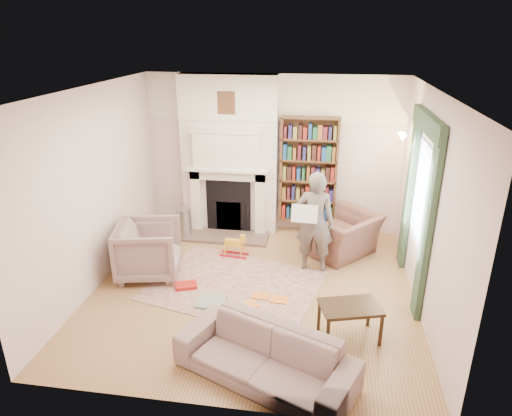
% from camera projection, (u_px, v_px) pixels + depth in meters
% --- Properties ---
extents(floor, '(4.50, 4.50, 0.00)m').
position_uv_depth(floor, '(253.00, 288.00, 6.59)').
color(floor, olive).
rests_on(floor, ground).
extents(ceiling, '(4.50, 4.50, 0.00)m').
position_uv_depth(ceiling, '(253.00, 90.00, 5.57)').
color(ceiling, white).
rests_on(ceiling, wall_back).
extents(wall_back, '(4.50, 0.00, 4.50)m').
position_uv_depth(wall_back, '(273.00, 155.00, 8.15)').
color(wall_back, beige).
rests_on(wall_back, floor).
extents(wall_front, '(4.50, 0.00, 4.50)m').
position_uv_depth(wall_front, '(213.00, 284.00, 4.01)').
color(wall_front, beige).
rests_on(wall_front, floor).
extents(wall_left, '(0.00, 4.50, 4.50)m').
position_uv_depth(wall_left, '(95.00, 189.00, 6.40)').
color(wall_left, beige).
rests_on(wall_left, floor).
extents(wall_right, '(0.00, 4.50, 4.50)m').
position_uv_depth(wall_right, '(429.00, 207.00, 5.76)').
color(wall_right, beige).
rests_on(wall_right, floor).
extents(fireplace, '(1.70, 0.58, 2.80)m').
position_uv_depth(fireplace, '(230.00, 156.00, 8.07)').
color(fireplace, beige).
rests_on(fireplace, floor).
extents(bookcase, '(1.00, 0.24, 1.85)m').
position_uv_depth(bookcase, '(309.00, 170.00, 8.02)').
color(bookcase, brown).
rests_on(bookcase, floor).
extents(window, '(0.02, 0.90, 1.30)m').
position_uv_depth(window, '(422.00, 192.00, 6.11)').
color(window, silver).
rests_on(window, wall_right).
extents(curtain_left, '(0.07, 0.32, 2.40)m').
position_uv_depth(curtain_left, '(427.00, 230.00, 5.57)').
color(curtain_left, '#2A412A').
rests_on(curtain_left, floor).
extents(curtain_right, '(0.07, 0.32, 2.40)m').
position_uv_depth(curtain_right, '(409.00, 193.00, 6.85)').
color(curtain_right, '#2A412A').
rests_on(curtain_right, floor).
extents(pelmet, '(0.09, 1.70, 0.24)m').
position_uv_depth(pelmet, '(428.00, 123.00, 5.78)').
color(pelmet, '#2A412A').
rests_on(pelmet, wall_right).
extents(wall_sconce, '(0.20, 0.24, 0.24)m').
position_uv_depth(wall_sconce, '(399.00, 140.00, 6.99)').
color(wall_sconce, gold).
rests_on(wall_sconce, wall_right).
extents(rug, '(2.72, 2.33, 0.01)m').
position_uv_depth(rug, '(234.00, 285.00, 6.66)').
color(rug, '#C4B694').
rests_on(rug, floor).
extents(armchair_reading, '(1.41, 1.42, 0.69)m').
position_uv_depth(armchair_reading, '(342.00, 234.00, 7.49)').
color(armchair_reading, '#50312B').
rests_on(armchair_reading, floor).
extents(armchair_left, '(1.07, 1.05, 0.83)m').
position_uv_depth(armchair_left, '(149.00, 250.00, 6.83)').
color(armchair_left, '#A19085').
rests_on(armchair_left, floor).
extents(sofa, '(2.07, 1.46, 0.56)m').
position_uv_depth(sofa, '(265.00, 357.00, 4.79)').
color(sofa, gray).
rests_on(sofa, floor).
extents(man_reading, '(0.60, 0.41, 1.58)m').
position_uv_depth(man_reading, '(315.00, 222.00, 6.84)').
color(man_reading, '#5E534B').
rests_on(man_reading, floor).
extents(newspaper, '(0.38, 0.13, 0.26)m').
position_uv_depth(newspaper, '(304.00, 214.00, 6.60)').
color(newspaper, silver).
rests_on(newspaper, man_reading).
extents(coffee_table, '(0.80, 0.63, 0.45)m').
position_uv_depth(coffee_table, '(349.00, 322.00, 5.46)').
color(coffee_table, '#362213').
rests_on(coffee_table, floor).
extents(paraffin_heater, '(0.31, 0.31, 0.55)m').
position_uv_depth(paraffin_heater, '(184.00, 223.00, 8.11)').
color(paraffin_heater, '#9FA1A6').
rests_on(paraffin_heater, floor).
extents(rocking_horse, '(0.47, 0.23, 0.40)m').
position_uv_depth(rocking_horse, '(234.00, 245.00, 7.45)').
color(rocking_horse, gold).
rests_on(rocking_horse, rug).
extents(board_game, '(0.38, 0.38, 0.03)m').
position_uv_depth(board_game, '(211.00, 302.00, 6.22)').
color(board_game, gold).
rests_on(board_game, rug).
extents(game_box_lid, '(0.36, 0.30, 0.05)m').
position_uv_depth(game_box_lid, '(186.00, 286.00, 6.59)').
color(game_box_lid, '#B11B14').
rests_on(game_box_lid, rug).
extents(comic_annuals, '(0.66, 0.50, 0.02)m').
position_uv_depth(comic_annuals, '(263.00, 300.00, 6.26)').
color(comic_annuals, red).
rests_on(comic_annuals, rug).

